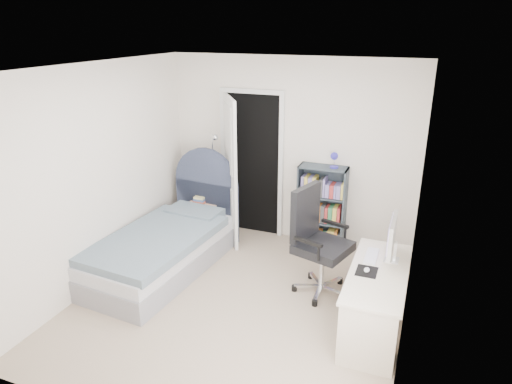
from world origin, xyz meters
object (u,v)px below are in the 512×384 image
(bed, at_px, (167,245))
(nightstand, at_px, (205,209))
(bookcase, at_px, (322,210))
(floor_lamp, at_px, (215,194))
(desk, at_px, (376,297))
(office_chair, at_px, (316,236))

(bed, bearing_deg, nightstand, 88.33)
(nightstand, distance_m, bookcase, 1.65)
(bed, height_order, nightstand, bed)
(floor_lamp, height_order, desk, floor_lamp)
(floor_lamp, height_order, bookcase, floor_lamp)
(bookcase, distance_m, desk, 1.85)
(desk, bearing_deg, floor_lamp, 149.50)
(floor_lamp, relative_size, bookcase, 1.10)
(bed, relative_size, bookcase, 1.63)
(floor_lamp, bearing_deg, desk, -30.50)
(nightstand, bearing_deg, desk, -27.14)
(bookcase, height_order, office_chair, bookcase)
(bookcase, xyz_separation_m, office_chair, (0.18, -1.10, 0.14))
(office_chair, bearing_deg, floor_lamp, 150.94)
(bed, xyz_separation_m, office_chair, (1.83, 0.16, 0.37))
(nightstand, xyz_separation_m, office_chair, (1.80, -0.81, 0.27))
(floor_lamp, relative_size, office_chair, 1.21)
(floor_lamp, height_order, office_chair, floor_lamp)
(desk, height_order, office_chair, office_chair)
(bed, height_order, floor_lamp, floor_lamp)
(bed, distance_m, nightstand, 0.98)
(bed, bearing_deg, bookcase, 37.37)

